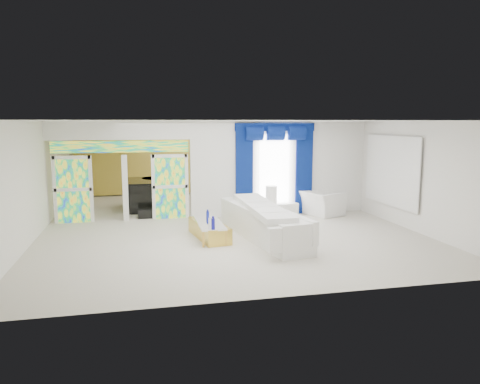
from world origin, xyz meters
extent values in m
plane|color=#B7AF9E|center=(0.00, 0.00, 0.00)|extent=(12.00, 12.00, 0.00)
cube|color=white|center=(2.15, 1.00, 1.50)|extent=(5.70, 0.18, 3.00)
cube|color=white|center=(-2.85, 1.00, 2.73)|extent=(4.30, 0.18, 0.55)
cube|color=#994C3F|center=(-4.28, 1.00, 1.00)|extent=(0.95, 0.04, 2.00)
cube|color=#994C3F|center=(-1.42, 1.00, 1.00)|extent=(0.95, 0.04, 2.00)
cube|color=#994C3F|center=(-2.85, 1.00, 2.25)|extent=(4.00, 0.05, 0.35)
cube|color=white|center=(1.90, 0.90, 1.45)|extent=(1.00, 0.02, 2.30)
cube|color=#030647|center=(0.90, 0.87, 1.40)|extent=(0.55, 0.10, 2.80)
cube|color=#030647|center=(2.90, 0.87, 1.40)|extent=(0.55, 0.10, 2.80)
cube|color=#030647|center=(1.90, 0.87, 2.82)|extent=(2.60, 0.12, 0.25)
cube|color=white|center=(4.94, -1.00, 1.55)|extent=(0.04, 2.70, 1.90)
cube|color=gold|center=(0.00, 5.90, 1.50)|extent=(9.70, 0.12, 2.90)
cube|color=white|center=(0.72, -1.99, 0.38)|extent=(1.47, 4.12, 0.77)
cube|color=gold|center=(-0.63, -1.69, 0.20)|extent=(0.89, 1.91, 0.41)
cube|color=white|center=(2.04, 0.69, 0.19)|extent=(1.20, 0.52, 0.39)
cylinder|color=white|center=(1.74, 0.69, 0.68)|extent=(0.36, 0.36, 0.58)
imported|color=white|center=(3.39, 0.45, 0.38)|extent=(1.36, 1.46, 0.77)
cube|color=black|center=(-2.02, 2.82, 0.50)|extent=(1.53, 2.00, 1.00)
cube|color=black|center=(-2.02, 1.22, 0.14)|extent=(0.82, 0.33, 0.27)
cube|color=tan|center=(-4.61, 2.44, 0.44)|extent=(0.66, 0.61, 0.88)
sphere|color=gold|center=(-2.30, 3.40, 2.65)|extent=(0.60, 0.60, 0.60)
cylinder|color=white|center=(-0.64, -1.96, 0.49)|extent=(0.10, 0.10, 0.16)
cylinder|color=navy|center=(-0.62, -2.31, 0.52)|extent=(0.09, 0.09, 0.23)
cylinder|color=#152095|center=(-0.57, -1.09, 0.49)|extent=(0.08, 0.08, 0.17)
camera|label=1|loc=(-2.37, -13.12, 2.96)|focal=34.18mm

